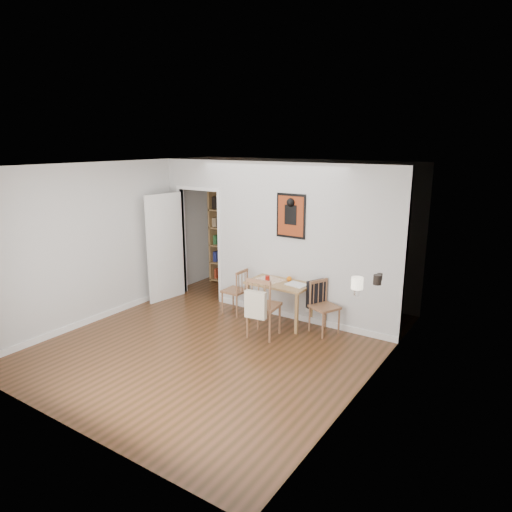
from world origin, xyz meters
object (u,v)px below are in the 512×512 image
Objects in this scene: red_glass at (267,278)px; ceramic_jar_b at (380,277)px; chair_right at (324,306)px; bookshelf at (229,238)px; chair_left at (235,291)px; fireplace at (369,328)px; dining_table at (280,287)px; mantel_lamp at (357,284)px; orange_fruit at (289,279)px; ceramic_jar_a at (377,280)px; notebook at (297,285)px; chair_front at (263,306)px.

ceramic_jar_b reaches higher than red_glass.
chair_right is 0.42× the size of bookshelf.
red_glass is (-0.97, -0.10, 0.31)m from chair_right.
red_glass is 2.07m from ceramic_jar_b.
chair_left is 2.78m from fireplace.
dining_table is 2.26m from mantel_lamp.
dining_table is at bearing -33.10° from bookshelf.
ceramic_jar_a is (1.72, -0.82, 0.48)m from orange_fruit.
mantel_lamp reaches higher than chair_right.
ceramic_jar_b is at bearing -25.55° from bookshelf.
ceramic_jar_a is at bearing -79.81° from ceramic_jar_b.
mantel_lamp is (1.95, -1.16, 0.55)m from red_glass.
mantel_lamp is at bearing -96.78° from fireplace.
ceramic_jar_a is (1.52, -0.70, 0.52)m from notebook.
mantel_lamp is at bearing -40.50° from notebook.
chair_front is at bearing -92.44° from orange_fruit.
bookshelf is 2.66m from notebook.
dining_table is at bearing 26.08° from red_glass.
fireplace is at bearing -29.43° from orange_fruit.
notebook is at bearing 155.16° from ceramic_jar_a.
ceramic_jar_b is at bearing -20.14° from orange_fruit.
chair_front is at bearing -64.05° from red_glass.
dining_table is at bearing 5.63° from chair_left.
red_glass is at bearing 159.17° from fireplace.
bookshelf reaches higher than fireplace.
chair_front is at bearing -110.47° from notebook.
fireplace is (1.73, -0.22, 0.13)m from chair_front.
chair_right is 6.67× the size of ceramic_jar_a.
orange_fruit is at bearing 150.57° from fireplace.
fireplace reaches higher than dining_table.
chair_front is 1.90m from ceramic_jar_a.
ceramic_jar_a reaches higher than ceramic_jar_b.
chair_left reaches higher than red_glass.
dining_table is at bearing 178.64° from notebook.
red_glass is at bearing -145.51° from orange_fruit.
ceramic_jar_a is at bearing -25.49° from orange_fruit.
ceramic_jar_b is (0.03, 0.74, -0.09)m from mantel_lamp.
red_glass is (-0.19, -0.09, 0.13)m from dining_table.
chair_front is at bearing 172.70° from fireplace.
chair_front is 2.96× the size of notebook.
red_glass is 2.15m from ceramic_jar_a.
mantel_lamp is at bearing -20.20° from chair_front.
dining_table is 12.32× the size of orange_fruit.
chair_front is 1.86m from ceramic_jar_b.
bookshelf is 4.55m from mantel_lamp.
bookshelf is 20.40× the size of red_glass.
chair_right is 8.58× the size of red_glass.
chair_front is at bearing -175.94° from ceramic_jar_b.
mantel_lamp is at bearing -30.72° from red_glass.
ceramic_jar_b is (-0.04, 0.20, -0.02)m from ceramic_jar_a.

